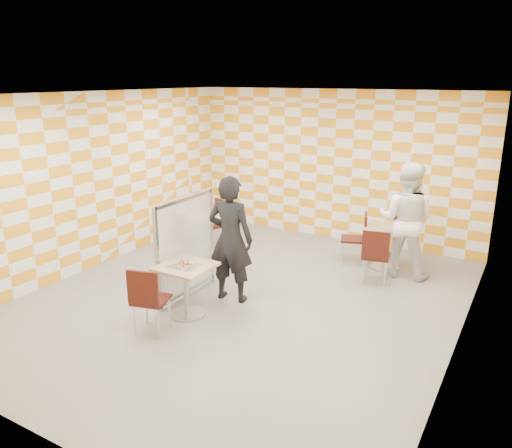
{
  "coord_description": "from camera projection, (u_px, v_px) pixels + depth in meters",
  "views": [
    {
      "loc": [
        3.62,
        -5.87,
        3.24
      ],
      "look_at": [
        0.1,
        0.2,
        1.15
      ],
      "focal_mm": 35.0,
      "sensor_mm": 36.0,
      "label": 1
    }
  ],
  "objects": [
    {
      "name": "room_shell",
      "position": [
        262.0,
        195.0,
        7.55
      ],
      "size": [
        7.0,
        7.0,
        7.0
      ],
      "color": "gray",
      "rests_on": "ground"
    },
    {
      "name": "main_table",
      "position": [
        186.0,
        282.0,
        6.89
      ],
      "size": [
        0.7,
        0.7,
        0.75
      ],
      "color": "tan",
      "rests_on": "ground"
    },
    {
      "name": "second_table",
      "position": [
        387.0,
        240.0,
        8.61
      ],
      "size": [
        0.7,
        0.7,
        0.75
      ],
      "color": "tan",
      "rests_on": "ground"
    },
    {
      "name": "empty_table",
      "position": [
        204.0,
        229.0,
        9.24
      ],
      "size": [
        0.7,
        0.7,
        0.75
      ],
      "color": "tan",
      "rests_on": "ground"
    },
    {
      "name": "chair_main_front",
      "position": [
        147.0,
        296.0,
        6.35
      ],
      "size": [
        0.52,
        0.52,
        0.92
      ],
      "color": "#38110B",
      "rests_on": "ground"
    },
    {
      "name": "chair_second_front",
      "position": [
        376.0,
        252.0,
        7.93
      ],
      "size": [
        0.49,
        0.5,
        0.92
      ],
      "color": "#38110B",
      "rests_on": "ground"
    },
    {
      "name": "chair_second_side",
      "position": [
        359.0,
        234.0,
        8.83
      ],
      "size": [
        0.54,
        0.54,
        0.92
      ],
      "color": "#38110B",
      "rests_on": "ground"
    },
    {
      "name": "chair_empty_near",
      "position": [
        185.0,
        237.0,
        8.7
      ],
      "size": [
        0.45,
        0.46,
        0.92
      ],
      "color": "#38110B",
      "rests_on": "ground"
    },
    {
      "name": "chair_empty_far",
      "position": [
        218.0,
        219.0,
        9.75
      ],
      "size": [
        0.54,
        0.54,
        0.92
      ],
      "color": "#38110B",
      "rests_on": "ground"
    },
    {
      "name": "partition",
      "position": [
        186.0,
        246.0,
        7.45
      ],
      "size": [
        0.08,
        1.38,
        1.55
      ],
      "color": "white",
      "rests_on": "ground"
    },
    {
      "name": "man_dark",
      "position": [
        230.0,
        239.0,
        7.29
      ],
      "size": [
        0.75,
        0.54,
        1.89
      ],
      "primitive_type": "imported",
      "rotation": [
        0.0,
        0.0,
        3.28
      ],
      "color": "black",
      "rests_on": "ground"
    },
    {
      "name": "man_white",
      "position": [
        406.0,
        220.0,
        8.2
      ],
      "size": [
        0.95,
        0.75,
        1.93
      ],
      "primitive_type": "imported",
      "rotation": [
        0.0,
        0.0,
        3.16
      ],
      "color": "white",
      "rests_on": "ground"
    },
    {
      "name": "pizza_on_foil",
      "position": [
        185.0,
        264.0,
        6.8
      ],
      "size": [
        0.4,
        0.4,
        0.04
      ],
      "color": "silver",
      "rests_on": "main_table"
    },
    {
      "name": "sport_bottle",
      "position": [
        384.0,
        220.0,
        8.66
      ],
      "size": [
        0.06,
        0.06,
        0.2
      ],
      "color": "white",
      "rests_on": "second_table"
    },
    {
      "name": "soda_bottle",
      "position": [
        395.0,
        222.0,
        8.5
      ],
      "size": [
        0.07,
        0.07,
        0.23
      ],
      "color": "black",
      "rests_on": "second_table"
    }
  ]
}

